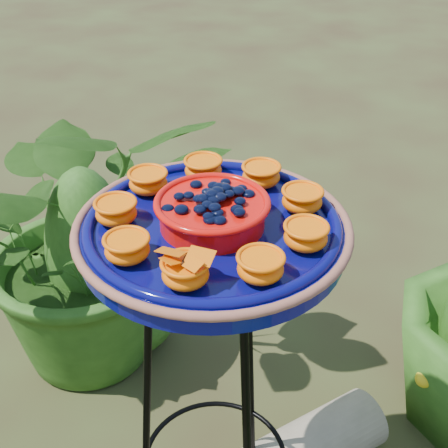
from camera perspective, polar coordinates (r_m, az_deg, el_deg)
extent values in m
torus|color=black|center=(1.14, -1.04, -2.39)|extent=(0.34, 0.34, 0.02)
cylinder|color=black|center=(1.55, 2.41, -13.72)|extent=(0.05, 0.09, 0.93)
cylinder|color=black|center=(1.48, -7.08, -17.05)|extent=(0.09, 0.03, 0.93)
cylinder|color=#070852|center=(1.12, -1.06, -0.99)|extent=(0.60, 0.60, 0.04)
torus|color=#976044|center=(1.11, -1.07, -0.17)|extent=(0.50, 0.50, 0.02)
torus|color=#070852|center=(1.11, -1.07, 0.01)|extent=(0.46, 0.46, 0.02)
cylinder|color=red|center=(1.10, -1.08, 0.94)|extent=(0.24, 0.24, 0.05)
torus|color=red|center=(1.09, -1.09, 1.98)|extent=(0.21, 0.21, 0.01)
ellipsoid|color=black|center=(1.08, -1.10, 2.27)|extent=(0.17, 0.17, 0.03)
ellipsoid|color=orange|center=(1.05, 7.47, -1.24)|extent=(0.07, 0.07, 0.04)
cylinder|color=#FF6F05|center=(1.04, 7.54, -0.40)|extent=(0.07, 0.07, 0.01)
ellipsoid|color=orange|center=(1.15, 7.15, 2.06)|extent=(0.07, 0.07, 0.04)
cylinder|color=#FF6F05|center=(1.14, 7.21, 2.85)|extent=(0.07, 0.07, 0.01)
ellipsoid|color=orange|center=(1.23, 3.41, 4.34)|extent=(0.07, 0.07, 0.04)
cylinder|color=#FF6F05|center=(1.22, 3.44, 5.10)|extent=(0.07, 0.07, 0.01)
ellipsoid|color=orange|center=(1.25, -1.91, 4.93)|extent=(0.07, 0.07, 0.04)
cylinder|color=#FF6F05|center=(1.24, -1.92, 5.68)|extent=(0.07, 0.07, 0.01)
ellipsoid|color=orange|center=(1.21, -6.94, 3.70)|extent=(0.07, 0.07, 0.04)
cylinder|color=#FF6F05|center=(1.20, -7.00, 4.47)|extent=(0.07, 0.07, 0.01)
ellipsoid|color=orange|center=(1.12, -9.82, 0.97)|extent=(0.07, 0.07, 0.04)
cylinder|color=#FF6F05|center=(1.11, -9.91, 1.77)|extent=(0.07, 0.07, 0.01)
ellipsoid|color=orange|center=(1.03, -8.84, -2.37)|extent=(0.07, 0.07, 0.04)
cylinder|color=#FF6F05|center=(1.02, -8.93, -1.52)|extent=(0.07, 0.07, 0.01)
ellipsoid|color=orange|center=(0.97, -3.54, -4.61)|extent=(0.07, 0.07, 0.04)
cylinder|color=#FF6F05|center=(0.95, -3.58, -3.73)|extent=(0.07, 0.07, 0.01)
ellipsoid|color=orange|center=(0.98, 3.35, -4.10)|extent=(0.07, 0.07, 0.04)
cylinder|color=#FF6F05|center=(0.97, 3.38, -3.22)|extent=(0.07, 0.07, 0.01)
cylinder|color=black|center=(0.95, -3.60, -3.21)|extent=(0.01, 0.03, 0.00)
cube|color=orange|center=(0.95, -4.87, -2.54)|extent=(0.05, 0.03, 0.01)
cube|color=orange|center=(0.94, -2.18, -2.97)|extent=(0.05, 0.03, 0.01)
imported|color=#244C14|center=(2.03, -12.42, -0.68)|extent=(1.14, 1.10, 0.98)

